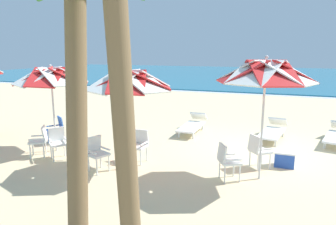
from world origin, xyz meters
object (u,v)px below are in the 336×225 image
(plastic_chair_3, at_px, (97,152))
(palm_tree_0, at_px, (118,8))
(plastic_chair_0, at_px, (258,149))
(cooler_box, at_px, (284,159))
(plastic_chair_4, at_px, (58,141))
(plastic_chair_2, at_px, (139,144))
(beach_umbrella_2, at_px, (51,77))
(plastic_chair_1, at_px, (227,159))
(palm_tree_3, at_px, (71,67))
(plastic_chair_6, at_px, (40,139))
(sun_lounger_1, at_px, (273,131))
(beach_umbrella_1, at_px, (129,81))
(plastic_chair_5, at_px, (57,128))
(sun_lounger_2, at_px, (193,125))
(beach_umbrella_0, at_px, (266,73))

(plastic_chair_3, height_order, palm_tree_0, palm_tree_0)
(plastic_chair_0, height_order, cooler_box, plastic_chair_0)
(plastic_chair_0, bearing_deg, plastic_chair_4, -166.93)
(plastic_chair_3, bearing_deg, cooler_box, 24.17)
(plastic_chair_2, bearing_deg, beach_umbrella_2, -178.55)
(cooler_box, bearing_deg, plastic_chair_1, -132.16)
(plastic_chair_3, xyz_separation_m, palm_tree_0, (2.29, -2.75, 2.94))
(palm_tree_0, xyz_separation_m, palm_tree_3, (-0.91, 0.22, -0.73))
(plastic_chair_6, distance_m, sun_lounger_1, 7.39)
(plastic_chair_3, distance_m, cooler_box, 4.78)
(plastic_chair_2, bearing_deg, palm_tree_3, -78.66)
(plastic_chair_1, bearing_deg, plastic_chair_4, -177.61)
(sun_lounger_1, bearing_deg, beach_umbrella_1, -128.47)
(plastic_chair_5, height_order, sun_lounger_1, plastic_chair_5)
(beach_umbrella_1, bearing_deg, palm_tree_3, -77.34)
(plastic_chair_0, xyz_separation_m, palm_tree_3, (-2.33, -4.13, 2.21))
(sun_lounger_1, distance_m, cooler_box, 2.61)
(plastic_chair_6, height_order, sun_lounger_2, plastic_chair_6)
(plastic_chair_3, distance_m, sun_lounger_1, 6.03)
(plastic_chair_5, relative_size, plastic_chair_6, 1.00)
(plastic_chair_3, bearing_deg, sun_lounger_2, 75.03)
(plastic_chair_2, bearing_deg, plastic_chair_0, 11.95)
(plastic_chair_0, xyz_separation_m, beach_umbrella_2, (-5.74, -0.71, 1.71))
(plastic_chair_6, relative_size, sun_lounger_1, 0.39)
(plastic_chair_1, xyz_separation_m, cooler_box, (1.24, 1.37, -0.30))
(beach_umbrella_1, distance_m, sun_lounger_1, 5.58)
(plastic_chair_0, xyz_separation_m, sun_lounger_1, (0.26, 2.93, -0.22))
(plastic_chair_4, bearing_deg, plastic_chair_5, 131.49)
(sun_lounger_2, bearing_deg, plastic_chair_2, -98.19)
(plastic_chair_0, distance_m, sun_lounger_1, 2.95)
(beach_umbrella_0, height_order, plastic_chair_2, beach_umbrella_0)
(beach_umbrella_1, bearing_deg, plastic_chair_0, 21.25)
(beach_umbrella_2, xyz_separation_m, plastic_chair_4, (0.51, -0.50, -1.71))
(plastic_chair_4, distance_m, palm_tree_3, 4.66)
(beach_umbrella_1, height_order, beach_umbrella_2, same)
(sun_lounger_1, relative_size, cooler_box, 4.43)
(beach_umbrella_1, distance_m, plastic_chair_3, 1.91)
(plastic_chair_2, bearing_deg, plastic_chair_1, -8.91)
(plastic_chair_2, distance_m, palm_tree_0, 4.99)
(palm_tree_0, relative_size, cooler_box, 11.42)
(sun_lounger_2, xyz_separation_m, palm_tree_3, (0.20, -6.95, 2.42))
(plastic_chair_5, distance_m, sun_lounger_1, 7.17)
(plastic_chair_5, bearing_deg, plastic_chair_0, 0.64)
(palm_tree_3, bearing_deg, beach_umbrella_1, 102.66)
(beach_umbrella_0, relative_size, plastic_chair_4, 3.29)
(plastic_chair_5, bearing_deg, cooler_box, 3.51)
(plastic_chair_5, xyz_separation_m, sun_lounger_1, (6.50, 3.00, -0.22))
(beach_umbrella_1, xyz_separation_m, palm_tree_0, (1.57, -3.19, 1.22))
(plastic_chair_4, relative_size, palm_tree_3, 0.21)
(beach_umbrella_1, relative_size, sun_lounger_2, 1.19)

